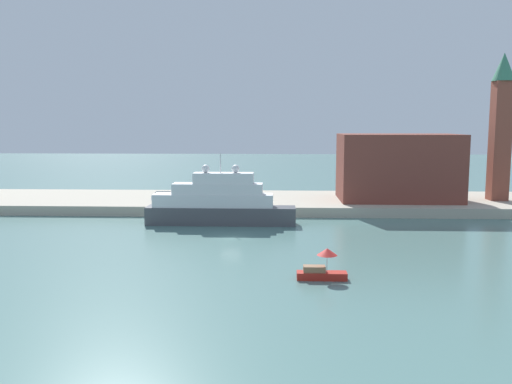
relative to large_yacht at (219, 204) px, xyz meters
name	(u,v)px	position (x,y,z in m)	size (l,w,h in m)	color
ground	(231,238)	(2.73, -9.82, -3.10)	(400.00, 400.00, 0.00)	slate
quay_dock	(244,202)	(2.73, 17.42, -2.29)	(110.00, 22.48, 1.62)	#B7AD99
large_yacht	(219,204)	(0.00, 0.00, 0.00)	(22.36, 3.68, 10.71)	#4C4C51
small_motorboat	(322,268)	(13.25, -28.51, -1.93)	(4.86, 1.97, 3.10)	#B22319
harbor_building	(398,167)	(30.01, 16.05, 4.33)	(20.51, 12.26, 11.62)	brown
bell_tower	(501,121)	(47.62, 16.68, 12.49)	(3.87, 3.87, 25.55)	brown
parked_car	(164,196)	(-11.43, 14.49, -0.87)	(4.19, 1.67, 1.42)	#1E4C99
person_figure	(186,200)	(-6.44, 8.18, -0.70)	(0.36, 0.36, 1.69)	maroon
mooring_bollard	(225,203)	(0.20, 7.53, -1.06)	(0.45, 0.45, 0.84)	black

